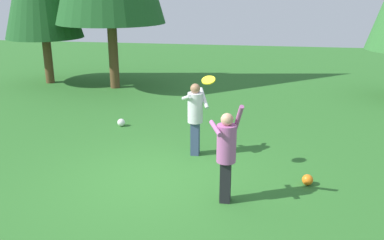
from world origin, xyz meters
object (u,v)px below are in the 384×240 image
at_px(person_thrower, 226,150).
at_px(ball_white, 121,122).
at_px(frisbee, 208,80).
at_px(person_catcher, 195,113).
at_px(ball_orange, 307,180).

height_order(person_thrower, ball_white, person_thrower).
distance_m(person_thrower, frisbee, 1.63).
bearing_deg(ball_white, person_catcher, -35.70).
xyz_separation_m(person_thrower, ball_orange, (1.52, 0.90, -0.88)).
bearing_deg(person_thrower, person_catcher, 1.57).
bearing_deg(frisbee, ball_orange, -9.67).
relative_size(person_catcher, frisbee, 5.07).
distance_m(person_catcher, ball_white, 2.99).
xyz_separation_m(person_catcher, ball_white, (-2.32, 1.67, -0.88)).
xyz_separation_m(person_thrower, ball_white, (-3.18, 3.75, -0.88)).
relative_size(person_thrower, person_catcher, 1.10).
bearing_deg(frisbee, person_catcher, 114.88).
relative_size(frisbee, ball_orange, 1.53).
relative_size(ball_white, ball_orange, 0.98).
xyz_separation_m(person_catcher, ball_orange, (2.39, -1.18, -0.87)).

